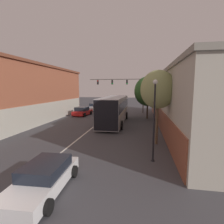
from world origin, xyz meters
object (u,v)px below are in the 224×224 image
at_px(bus, 114,109).
at_px(parked_car_left_mid, 94,107).
at_px(street_tree_far, 148,91).
at_px(street_tree_near, 158,90).
at_px(hatchback_foreground, 44,178).
at_px(street_lamp, 154,119).
at_px(parked_car_left_near, 82,111).
at_px(traffic_signal_gantry, 124,86).

relative_size(bus, parked_car_left_mid, 2.44).
bearing_deg(street_tree_far, bus, -134.19).
relative_size(parked_car_left_mid, street_tree_near, 0.76).
xyz_separation_m(hatchback_foreground, street_lamp, (4.84, 3.92, 2.05)).
bearing_deg(street_tree_near, parked_car_left_mid, 117.74).
distance_m(bus, street_tree_near, 9.26).
height_order(hatchback_foreground, street_tree_near, street_tree_near).
height_order(bus, parked_car_left_near, bus).
distance_m(parked_car_left_mid, street_lamp, 25.96).
relative_size(bus, street_tree_near, 1.85).
bearing_deg(bus, traffic_signal_gantry, -1.87).
distance_m(parked_car_left_mid, traffic_signal_gantry, 8.05).
relative_size(street_tree_near, street_tree_far, 0.95).
xyz_separation_m(hatchback_foreground, street_tree_far, (4.92, 19.36, 3.40)).
height_order(hatchback_foreground, parked_car_left_near, parked_car_left_near).
bearing_deg(traffic_signal_gantry, bus, -91.62).
xyz_separation_m(parked_car_left_mid, street_tree_near, (10.70, -20.34, 3.62)).
relative_size(bus, traffic_signal_gantry, 1.09).
height_order(traffic_signal_gantry, street_tree_far, traffic_signal_gantry).
bearing_deg(bus, street_tree_near, -149.22).
distance_m(hatchback_foreground, traffic_signal_gantry, 25.34).
bearing_deg(street_lamp, traffic_signal_gantry, 100.39).
bearing_deg(street_tree_near, street_lamp, -97.71).
distance_m(traffic_signal_gantry, street_tree_far, 6.90).
bearing_deg(street_tree_far, street_tree_near, -88.17).
distance_m(parked_car_left_near, street_lamp, 19.48).
distance_m(parked_car_left_near, traffic_signal_gantry, 8.85).
height_order(street_tree_near, street_tree_far, street_tree_far).
xyz_separation_m(traffic_signal_gantry, street_tree_near, (4.32, -17.61, -0.47)).
xyz_separation_m(hatchback_foreground, parked_car_left_mid, (-5.40, 27.70, 0.10)).
bearing_deg(street_tree_far, parked_car_left_near, 174.32).
distance_m(parked_car_left_near, street_tree_near, 17.24).
relative_size(parked_car_left_near, traffic_signal_gantry, 0.43).
bearing_deg(street_lamp, bus, 110.47).
xyz_separation_m(bus, traffic_signal_gantry, (0.28, 9.95, 2.89)).
xyz_separation_m(bus, parked_car_left_near, (-6.09, 5.37, -1.21)).
bearing_deg(street_tree_near, hatchback_foreground, -125.77).
bearing_deg(hatchback_foreground, street_tree_far, -16.53).
distance_m(parked_car_left_mid, street_tree_far, 13.67).
bearing_deg(street_tree_far, parked_car_left_mid, 141.05).
bearing_deg(parked_car_left_near, parked_car_left_mid, 7.00).
xyz_separation_m(parked_car_left_near, street_tree_near, (10.70, -13.03, 3.62)).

